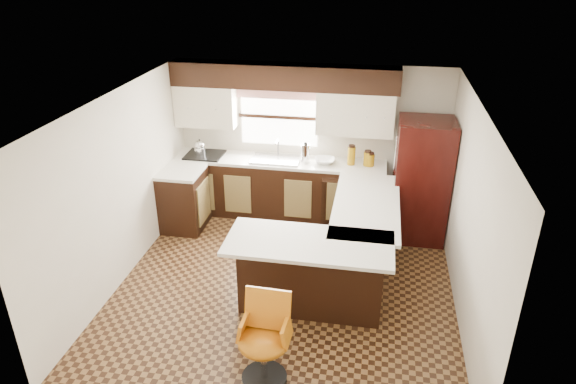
% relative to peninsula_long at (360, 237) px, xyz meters
% --- Properties ---
extents(floor, '(4.40, 4.40, 0.00)m').
position_rel_peninsula_long_xyz_m(floor, '(-0.90, -0.62, -0.45)').
color(floor, '#49301A').
rests_on(floor, ground).
extents(ceiling, '(4.40, 4.40, 0.00)m').
position_rel_peninsula_long_xyz_m(ceiling, '(-0.90, -0.62, 1.95)').
color(ceiling, silver).
rests_on(ceiling, wall_back).
extents(wall_back, '(4.40, 0.00, 4.40)m').
position_rel_peninsula_long_xyz_m(wall_back, '(-0.90, 1.58, 0.75)').
color(wall_back, beige).
rests_on(wall_back, floor).
extents(wall_front, '(4.40, 0.00, 4.40)m').
position_rel_peninsula_long_xyz_m(wall_front, '(-0.90, -2.83, 0.75)').
color(wall_front, beige).
rests_on(wall_front, floor).
extents(wall_left, '(0.00, 4.40, 4.40)m').
position_rel_peninsula_long_xyz_m(wall_left, '(-3.00, -0.62, 0.75)').
color(wall_left, beige).
rests_on(wall_left, floor).
extents(wall_right, '(0.00, 4.40, 4.40)m').
position_rel_peninsula_long_xyz_m(wall_right, '(1.20, -0.62, 0.75)').
color(wall_right, beige).
rests_on(wall_right, floor).
extents(base_cab_back, '(3.30, 0.60, 0.90)m').
position_rel_peninsula_long_xyz_m(base_cab_back, '(-1.35, 1.28, 0.00)').
color(base_cab_back, black).
rests_on(base_cab_back, floor).
extents(base_cab_left, '(0.60, 0.70, 0.90)m').
position_rel_peninsula_long_xyz_m(base_cab_left, '(-2.70, 0.62, 0.00)').
color(base_cab_left, black).
rests_on(base_cab_left, floor).
extents(counter_back, '(3.30, 0.60, 0.04)m').
position_rel_peninsula_long_xyz_m(counter_back, '(-1.35, 1.28, 0.47)').
color(counter_back, silver).
rests_on(counter_back, base_cab_back).
extents(counter_left, '(0.60, 0.70, 0.04)m').
position_rel_peninsula_long_xyz_m(counter_left, '(-2.70, 0.62, 0.47)').
color(counter_left, silver).
rests_on(counter_left, base_cab_left).
extents(soffit, '(3.40, 0.35, 0.36)m').
position_rel_peninsula_long_xyz_m(soffit, '(-1.30, 1.40, 1.77)').
color(soffit, black).
rests_on(soffit, wall_back).
extents(upper_cab_left, '(0.94, 0.35, 0.64)m').
position_rel_peninsula_long_xyz_m(upper_cab_left, '(-2.52, 1.40, 1.27)').
color(upper_cab_left, beige).
rests_on(upper_cab_left, wall_back).
extents(upper_cab_right, '(1.14, 0.35, 0.64)m').
position_rel_peninsula_long_xyz_m(upper_cab_right, '(-0.22, 1.40, 1.27)').
color(upper_cab_right, beige).
rests_on(upper_cab_right, wall_back).
extents(window_pane, '(1.20, 0.02, 0.90)m').
position_rel_peninsula_long_xyz_m(window_pane, '(-1.40, 1.56, 1.10)').
color(window_pane, white).
rests_on(window_pane, wall_back).
extents(valance, '(1.30, 0.06, 0.18)m').
position_rel_peninsula_long_xyz_m(valance, '(-1.40, 1.52, 1.49)').
color(valance, '#D19B93').
rests_on(valance, wall_back).
extents(sink, '(0.75, 0.45, 0.03)m').
position_rel_peninsula_long_xyz_m(sink, '(-1.40, 1.25, 0.51)').
color(sink, '#B2B2B7').
rests_on(sink, counter_back).
extents(dishwasher, '(0.58, 0.03, 0.78)m').
position_rel_peninsula_long_xyz_m(dishwasher, '(-0.35, 0.99, -0.02)').
color(dishwasher, black).
rests_on(dishwasher, floor).
extents(cooktop, '(0.58, 0.50, 0.02)m').
position_rel_peninsula_long_xyz_m(cooktop, '(-2.55, 1.25, 0.51)').
color(cooktop, black).
rests_on(cooktop, counter_back).
extents(peninsula_long, '(0.60, 1.95, 0.90)m').
position_rel_peninsula_long_xyz_m(peninsula_long, '(0.00, 0.00, 0.00)').
color(peninsula_long, black).
rests_on(peninsula_long, floor).
extents(peninsula_return, '(1.65, 0.60, 0.90)m').
position_rel_peninsula_long_xyz_m(peninsula_return, '(-0.53, -0.97, 0.00)').
color(peninsula_return, black).
rests_on(peninsula_return, floor).
extents(counter_pen_long, '(0.84, 1.95, 0.04)m').
position_rel_peninsula_long_xyz_m(counter_pen_long, '(0.05, 0.00, 0.47)').
color(counter_pen_long, silver).
rests_on(counter_pen_long, peninsula_long).
extents(counter_pen_return, '(1.89, 0.84, 0.04)m').
position_rel_peninsula_long_xyz_m(counter_pen_return, '(-0.55, -1.06, 0.47)').
color(counter_pen_return, silver).
rests_on(counter_pen_return, peninsula_return).
extents(refrigerator, '(0.77, 0.74, 1.79)m').
position_rel_peninsula_long_xyz_m(refrigerator, '(0.80, 0.98, 0.45)').
color(refrigerator, black).
rests_on(refrigerator, floor).
extents(bar_chair, '(0.52, 0.52, 0.94)m').
position_rel_peninsula_long_xyz_m(bar_chair, '(-0.82, -2.22, 0.02)').
color(bar_chair, '#C66B0F').
rests_on(bar_chair, floor).
extents(kettle, '(0.18, 0.18, 0.24)m').
position_rel_peninsula_long_xyz_m(kettle, '(-2.62, 1.26, 0.64)').
color(kettle, silver).
rests_on(kettle, cooktop).
extents(percolator, '(0.14, 0.14, 0.28)m').
position_rel_peninsula_long_xyz_m(percolator, '(-0.94, 1.28, 0.64)').
color(percolator, silver).
rests_on(percolator, counter_back).
extents(mixing_bowl, '(0.33, 0.33, 0.08)m').
position_rel_peninsula_long_xyz_m(mixing_bowl, '(-0.64, 1.28, 0.53)').
color(mixing_bowl, white).
rests_on(mixing_bowl, counter_back).
extents(canister_large, '(0.12, 0.12, 0.28)m').
position_rel_peninsula_long_xyz_m(canister_large, '(-0.24, 1.30, 0.63)').
color(canister_large, '#9B7009').
rests_on(canister_large, counter_back).
extents(canister_med, '(0.12, 0.12, 0.21)m').
position_rel_peninsula_long_xyz_m(canister_med, '(0.00, 1.30, 0.60)').
color(canister_med, '#9B7009').
rests_on(canister_med, counter_back).
extents(canister_small, '(0.13, 0.13, 0.18)m').
position_rel_peninsula_long_xyz_m(canister_small, '(0.04, 1.30, 0.59)').
color(canister_small, '#9B7009').
rests_on(canister_small, counter_back).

